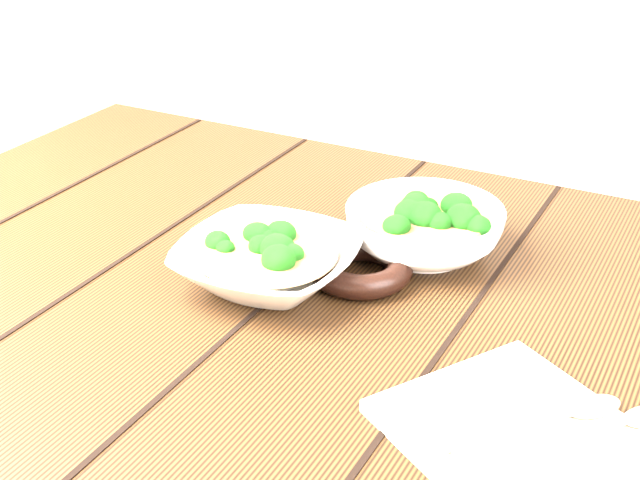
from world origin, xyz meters
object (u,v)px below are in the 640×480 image
table (309,371)px  soup_bowl_back (424,228)px  soup_bowl_front (267,262)px  napkin (526,442)px  trivet (360,268)px

table → soup_bowl_back: 0.22m
soup_bowl_front → napkin: bearing=-22.9°
soup_bowl_back → soup_bowl_front: bearing=-130.7°
table → napkin: bearing=-28.9°
trivet → table: bearing=-144.3°
napkin → table: bearing=-177.5°
table → soup_bowl_back: bearing=55.7°
soup_bowl_front → napkin: soup_bowl_front is taller
soup_bowl_back → napkin: 0.36m
table → trivet: bearing=35.7°
trivet → napkin: bearing=-38.5°
soup_bowl_back → napkin: soup_bowl_back is taller
soup_bowl_front → trivet: soup_bowl_front is taller
soup_bowl_front → soup_bowl_back: (0.13, 0.15, 0.01)m
napkin → soup_bowl_back: bearing=157.2°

